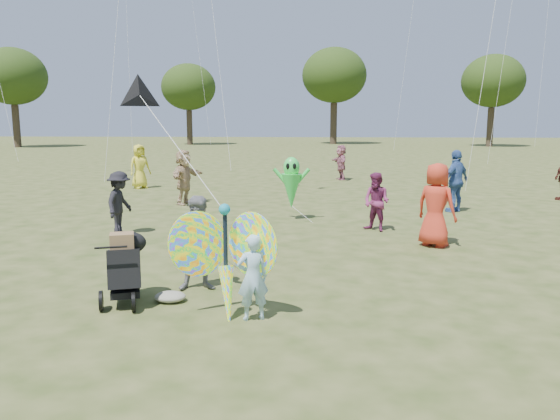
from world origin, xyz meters
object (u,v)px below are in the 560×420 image
object	(u,v)px
crowd_b	(120,203)
child_girl	(253,277)
adult_man	(201,243)
butterfly_kite	(226,260)
crowd_j	(341,162)
jogging_stroller	(125,263)
crowd_d	(184,177)
crowd_e	(376,202)
alien_kite	(291,185)
crowd_a	(436,205)
crowd_g	(140,166)
crowd_c	(456,181)

from	to	relation	value
crowd_b	child_girl	bearing A→B (deg)	-138.77
crowd_b	adult_man	bearing A→B (deg)	-139.52
child_girl	butterfly_kite	xyz separation A→B (m)	(-0.38, 0.09, 0.21)
crowd_j	jogging_stroller	distance (m)	17.91
crowd_b	crowd_d	bearing A→B (deg)	1.39
crowd_e	alien_kite	distance (m)	2.58
adult_man	crowd_a	xyz separation A→B (m)	(4.42, 3.43, 0.14)
crowd_e	adult_man	bearing A→B (deg)	-83.88
crowd_d	alien_kite	xyz separation A→B (m)	(3.64, -2.59, 0.07)
butterfly_kite	alien_kite	xyz separation A→B (m)	(0.51, 7.56, 0.15)
adult_man	crowd_a	world-z (taller)	crowd_a
crowd_b	crowd_d	size ratio (longest dim) A/B	0.85
crowd_b	crowd_g	xyz separation A→B (m)	(-2.46, 8.85, 0.12)
crowd_d	alien_kite	distance (m)	4.47
crowd_a	crowd_c	xyz separation A→B (m)	(1.54, 4.65, 0.02)
crowd_g	crowd_b	bearing A→B (deg)	-118.00
crowd_a	crowd_c	world-z (taller)	crowd_c
crowd_d	butterfly_kite	distance (m)	10.63
adult_man	crowd_d	xyz separation A→B (m)	(-2.52, 8.97, 0.12)
child_girl	crowd_a	bearing A→B (deg)	-146.67
child_girl	alien_kite	distance (m)	7.67
crowd_a	jogging_stroller	xyz separation A→B (m)	(-5.41, -4.14, -0.30)
alien_kite	crowd_b	bearing A→B (deg)	-150.54
crowd_c	crowd_j	world-z (taller)	crowd_c
crowd_c	crowd_d	xyz separation A→B (m)	(-8.47, 0.89, -0.03)
child_girl	crowd_b	size ratio (longest dim) A/B	0.79
crowd_d	crowd_e	distance (m)	7.04
adult_man	crowd_d	bearing A→B (deg)	93.31
crowd_c	alien_kite	bearing A→B (deg)	-23.92
crowd_g	crowd_c	bearing A→B (deg)	-66.96
child_girl	alien_kite	size ratio (longest dim) A/B	0.69
crowd_c	crowd_g	size ratio (longest dim) A/B	1.05
crowd_a	alien_kite	world-z (taller)	crowd_a
crowd_a	crowd_e	bearing A→B (deg)	-14.96
butterfly_kite	crowd_c	bearing A→B (deg)	60.05
crowd_c	crowd_g	world-z (taller)	crowd_c
crowd_a	crowd_b	size ratio (longest dim) A/B	1.19
crowd_c	crowd_g	bearing A→B (deg)	-66.75
crowd_g	alien_kite	world-z (taller)	crowd_g
crowd_c	jogging_stroller	bearing A→B (deg)	8.35
child_girl	jogging_stroller	world-z (taller)	child_girl
jogging_stroller	crowd_j	bearing A→B (deg)	58.92
crowd_e	crowd_c	bearing A→B (deg)	88.63
crowd_d	jogging_stroller	size ratio (longest dim) A/B	1.59
crowd_a	crowd_e	world-z (taller)	crowd_a
crowd_b	crowd_j	distance (m)	13.89
crowd_a	alien_kite	distance (m)	4.42
crowd_g	alien_kite	size ratio (longest dim) A/B	1.02
crowd_b	crowd_c	bearing A→B (deg)	-60.24
child_girl	crowd_g	size ratio (longest dim) A/B	0.68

